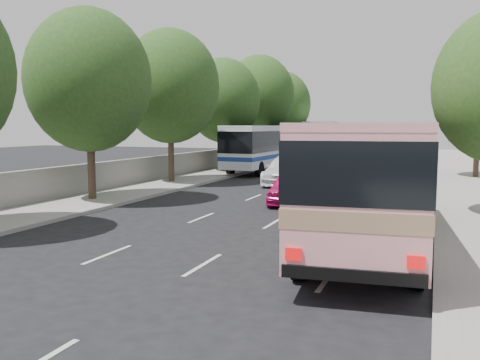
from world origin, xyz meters
The scene contains 15 objects.
ground centered at (0.00, 0.00, 0.00)m, with size 120.00×120.00×0.00m, color black.
sidewalk_left centered at (-8.50, 20.00, 0.07)m, with size 4.00×90.00×0.15m, color #9E998E.
sidewalk_right centered at (8.50, 20.00, 0.06)m, with size 4.00×90.00×0.12m, color #9E998E.
low_wall centered at (-10.30, 20.00, 0.90)m, with size 0.30×90.00×1.50m, color #9E998E.
tree_left_b centered at (-8.42, 5.94, 5.82)m, with size 5.70×5.70×8.88m.
tree_left_c centered at (-8.62, 13.94, 6.12)m, with size 6.00×6.00×9.35m.
tree_left_d centered at (-8.52, 21.94, 5.63)m, with size 5.52×5.52×8.60m.
tree_left_e centered at (-8.42, 29.94, 6.43)m, with size 6.30×6.30×9.82m.
tree_left_f centered at (-8.62, 37.94, 6.00)m, with size 5.88×5.88×9.16m.
pink_bus centered at (4.50, 1.59, 2.24)m, with size 3.97×11.50×3.60m.
pink_taxi centered at (0.36, 8.89, 0.75)m, with size 1.78×4.42×1.51m, color #D9126E.
white_pickup centered at (-2.00, 16.21, 0.83)m, with size 2.31×5.69×1.65m, color white.
tour_coach_front centered at (-5.92, 23.98, 2.13)m, with size 2.97×11.93×3.55m.
tour_coach_rear centered at (-4.50, 38.52, 2.37)m, with size 4.57×13.39×3.93m.
taxi_roof_sign centered at (0.36, 8.89, 1.60)m, with size 0.55×0.18×0.18m, color silver.
Camera 1 is at (6.44, -13.47, 3.54)m, focal length 38.00 mm.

